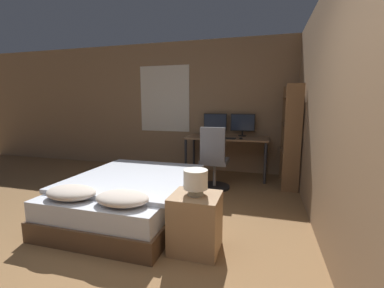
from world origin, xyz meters
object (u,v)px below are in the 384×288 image
at_px(nightstand, 196,223).
at_px(monitor_right, 243,123).
at_px(bedside_lamp, 196,180).
at_px(bed, 131,196).
at_px(computer_mouse, 241,138).
at_px(keyboard, 225,138).
at_px(monitor_left, 215,123).
at_px(office_chair, 214,165).
at_px(bookshelf, 291,132).
at_px(desk, 227,142).

height_order(nightstand, monitor_right, monitor_right).
bearing_deg(bedside_lamp, bed, 151.02).
bearing_deg(bedside_lamp, computer_mouse, 85.52).
distance_m(monitor_right, keyboard, 0.61).
height_order(monitor_left, keyboard, monitor_left).
height_order(monitor_left, office_chair, monitor_left).
xyz_separation_m(nightstand, office_chair, (-0.18, 1.83, 0.14)).
xyz_separation_m(keyboard, bookshelf, (1.13, -0.11, 0.17)).
xyz_separation_m(desk, office_chair, (-0.08, -0.83, -0.27)).
bearing_deg(office_chair, nightstand, -84.29).
bearing_deg(bookshelf, bed, -139.48).
bearing_deg(monitor_right, nightstand, -93.45).
xyz_separation_m(bed, desk, (0.92, 2.10, 0.44)).
xyz_separation_m(monitor_left, office_chair, (0.20, -1.08, -0.61)).
distance_m(bedside_lamp, bookshelf, 2.54).
xyz_separation_m(office_chair, bookshelf, (1.21, 0.48, 0.53)).
bearing_deg(monitor_left, office_chair, -79.73).
height_order(desk, monitor_right, monitor_right).
relative_size(desk, monitor_right, 3.31).
xyz_separation_m(monitor_left, bookshelf, (1.41, -0.60, -0.08)).
xyz_separation_m(bedside_lamp, bookshelf, (1.03, 2.31, 0.24)).
bearing_deg(bedside_lamp, monitor_left, 97.41).
bearing_deg(office_chair, computer_mouse, 57.88).
bearing_deg(office_chair, bedside_lamp, -84.29).
xyz_separation_m(bedside_lamp, office_chair, (-0.18, 1.83, -0.29)).
bearing_deg(desk, bed, -113.52).
distance_m(monitor_left, monitor_right, 0.55).
bearing_deg(monitor_right, desk, -138.73).
relative_size(bed, keyboard, 4.76).
bearing_deg(desk, keyboard, -90.00).
relative_size(monitor_left, bookshelf, 0.28).
bearing_deg(nightstand, office_chair, 95.71).
bearing_deg(monitor_left, bedside_lamp, -82.59).
height_order(monitor_left, monitor_right, same).
xyz_separation_m(bed, office_chair, (0.83, 1.27, 0.17)).
xyz_separation_m(bed, keyboard, (0.92, 1.86, 0.54)).
height_order(nightstand, bedside_lamp, bedside_lamp).
relative_size(monitor_left, office_chair, 0.45).
xyz_separation_m(bed, nightstand, (1.02, -0.56, 0.03)).
relative_size(nightstand, monitor_left, 1.18).
bearing_deg(bed, nightstand, -28.98).
distance_m(bedside_lamp, office_chair, 1.86).
relative_size(bed, monitor_left, 4.03).
bearing_deg(monitor_right, bedside_lamp, -93.45).
relative_size(keyboard, computer_mouse, 5.76).
bearing_deg(nightstand, monitor_right, 86.55).
bearing_deg(nightstand, computer_mouse, 85.52).
distance_m(nightstand, desk, 2.70).
distance_m(bed, monitor_left, 2.55).
distance_m(nightstand, monitor_left, 3.03).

